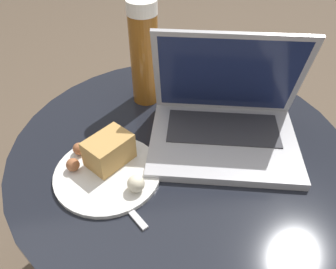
% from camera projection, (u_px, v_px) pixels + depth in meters
% --- Properties ---
extents(ground_plane, '(6.00, 6.00, 0.00)m').
position_uv_depth(ground_plane, '(176.00, 259.00, 1.08)').
color(ground_plane, brown).
extents(table, '(0.75, 0.75, 0.52)m').
position_uv_depth(table, '(179.00, 175.00, 0.81)').
color(table, '#515156').
rests_on(table, ground_plane).
extents(napkin, '(0.19, 0.17, 0.00)m').
position_uv_depth(napkin, '(119.00, 173.00, 0.67)').
color(napkin, white).
rests_on(napkin, table).
extents(laptop, '(0.37, 0.30, 0.25)m').
position_uv_depth(laptop, '(225.00, 120.00, 0.72)').
color(laptop, '#B2B2B7').
rests_on(laptop, table).
extents(beer_glass, '(0.07, 0.07, 0.26)m').
position_uv_depth(beer_glass, '(144.00, 54.00, 0.79)').
color(beer_glass, brown).
rests_on(beer_glass, table).
extents(snack_plate, '(0.22, 0.22, 0.07)m').
position_uv_depth(snack_plate, '(108.00, 163.00, 0.66)').
color(snack_plate, silver).
rests_on(snack_plate, table).
extents(fork, '(0.12, 0.17, 0.00)m').
position_uv_depth(fork, '(112.00, 189.00, 0.64)').
color(fork, silver).
rests_on(fork, table).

